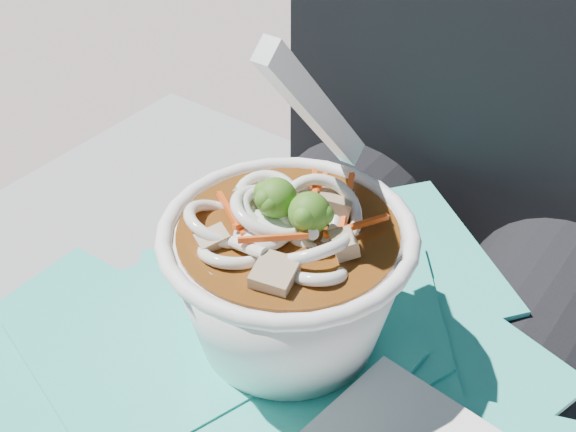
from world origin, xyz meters
The scene contains 3 objects.
person_body centered at (0.00, 0.09, 0.57)m, with size 0.34×0.94×1.02m.
plastic_bag centered at (-0.01, -0.02, 0.64)m, with size 0.39×0.42×0.02m.
udon_bowl centered at (-0.01, 0.00, 0.70)m, with size 0.17×0.17×0.19m.
Camera 1 is at (0.18, -0.27, 0.99)m, focal length 50.00 mm.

